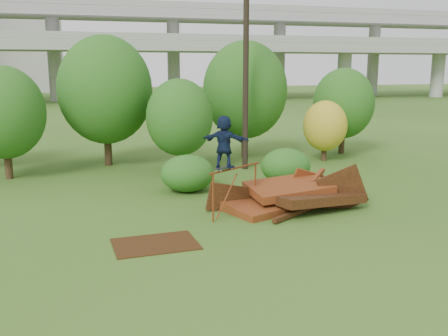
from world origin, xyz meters
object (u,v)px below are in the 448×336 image
object	(u,v)px
flat_plate	(155,244)
skater	(224,142)
scrap_pile	(292,196)
utility_pole	(246,67)

from	to	relation	value
flat_plate	skater	bearing A→B (deg)	36.72
scrap_pile	flat_plate	xyz separation A→B (m)	(-5.30, -2.47, -0.41)
skater	utility_pole	size ratio (longest dim) A/B	0.17
utility_pole	skater	bearing A→B (deg)	-112.94
skater	flat_plate	distance (m)	4.17
scrap_pile	skater	size ratio (longest dim) A/B	3.39
skater	scrap_pile	bearing A→B (deg)	-132.99
scrap_pile	utility_pole	world-z (taller)	utility_pole
skater	flat_plate	xyz separation A→B (m)	(-2.62, -1.96, -2.59)
flat_plate	utility_pole	bearing A→B (deg)	58.71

